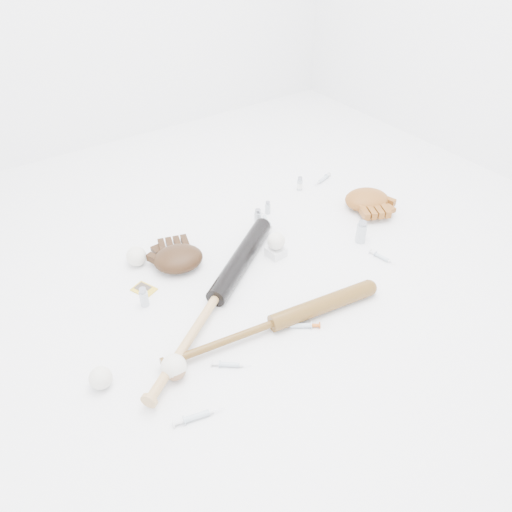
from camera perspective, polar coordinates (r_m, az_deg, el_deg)
bat_dark at (r=1.81m, az=-4.56°, el=-4.70°), size 0.88×0.63×0.07m
bat_wood at (r=1.72m, az=2.05°, el=-7.66°), size 0.85×0.18×0.06m
glove_dark at (r=1.99m, az=-8.88°, el=-0.27°), size 0.29×0.29×0.08m
glove_tan at (r=2.38m, az=12.56°, el=6.32°), size 0.32×0.32×0.09m
trading_card at (r=1.94m, az=-12.68°, el=-3.76°), size 0.09×0.10×0.00m
pedestal at (r=2.04m, az=2.28°, el=0.48°), size 0.07×0.07×0.04m
baseball_on_pedestal at (r=2.01m, az=2.32°, el=1.73°), size 0.07×0.07×0.07m
baseball_left at (r=1.63m, az=-17.33°, el=-13.16°), size 0.07×0.07×0.07m
baseball_upper at (r=2.04m, az=-13.51°, el=-0.04°), size 0.08×0.08×0.08m
baseball_mid at (r=1.60m, az=-9.37°, el=-12.39°), size 0.08×0.08×0.08m
baseball_aged at (r=1.60m, az=-9.27°, el=-12.63°), size 0.07×0.07×0.07m
syringe_0 at (r=1.63m, az=-3.04°, el=-12.29°), size 0.12×0.11×0.02m
syringe_1 at (r=1.75m, az=5.11°, el=-7.89°), size 0.15×0.11×0.02m
syringe_2 at (r=2.25m, az=1.16°, el=4.14°), size 0.07×0.14×0.02m
syringe_3 at (r=2.09m, az=14.17°, el=-0.14°), size 0.05×0.14×0.02m
syringe_4 at (r=2.58m, az=7.64°, el=8.68°), size 0.16×0.07×0.02m
syringe_5 at (r=1.52m, az=-6.80°, el=-17.73°), size 0.17×0.07×0.02m
vial_0 at (r=2.48m, az=5.02°, el=8.26°), size 0.03×0.03×0.07m
vial_1 at (r=2.29m, az=1.35°, el=5.56°), size 0.02×0.02×0.06m
vial_2 at (r=2.21m, az=0.22°, el=4.45°), size 0.03×0.03×0.08m
vial_3 at (r=2.15m, az=11.95°, el=2.73°), size 0.04×0.04×0.10m
vial_4 at (r=1.85m, az=-12.70°, el=-4.58°), size 0.03×0.03×0.08m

